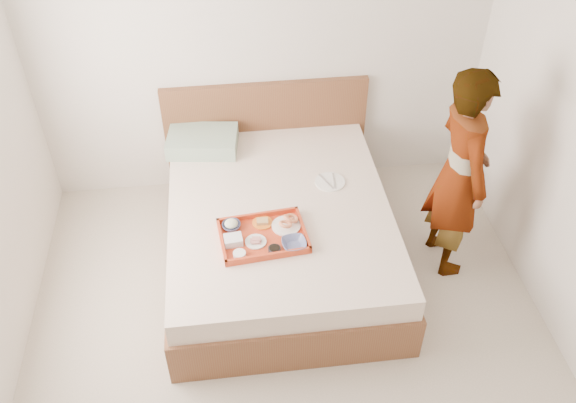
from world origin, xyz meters
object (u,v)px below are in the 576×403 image
Objects in this scene: tray at (263,236)px; dinner_plate at (330,182)px; bed at (280,233)px; person at (459,174)px.

dinner_plate is at bearing 38.30° from tray.
dinner_plate is at bearing 27.72° from bed.
person is at bearing -6.20° from bed.
person is (1.36, 0.18, 0.24)m from tray.
bed is at bearing -152.28° from dinner_plate.
tray is at bearing -136.07° from dinner_plate.
bed is 3.52× the size of tray.
dinner_plate is (0.54, 0.52, -0.02)m from tray.
bed is 0.53m from dinner_plate.
tray is at bearing -114.57° from bed.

